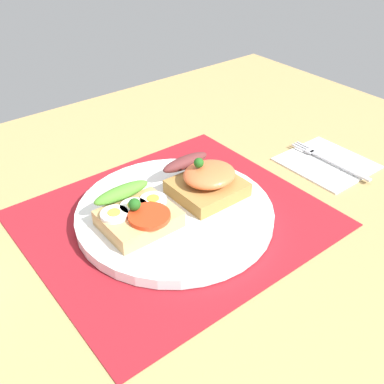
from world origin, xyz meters
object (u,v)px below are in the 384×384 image
object	(u,v)px
sandwich_salmon	(205,179)
napkin	(327,162)
plate	(175,213)
fork	(327,159)
sandwich_egg_tomato	(138,214)

from	to	relation	value
sandwich_salmon	napkin	size ratio (longest dim) A/B	0.76
plate	fork	xyz separation A→B (cm)	(28.70, -3.59, -0.29)
plate	sandwich_salmon	size ratio (longest dim) A/B	2.69
sandwich_egg_tomato	fork	xyz separation A→B (cm)	(34.43, -3.83, -2.67)
plate	fork	distance (cm)	28.92
napkin	fork	size ratio (longest dim) A/B	0.87
sandwich_salmon	fork	xyz separation A→B (cm)	(22.82, -4.33, -3.10)
napkin	fork	world-z (taller)	fork
sandwich_salmon	fork	distance (cm)	23.44
sandwich_salmon	sandwich_egg_tomato	bearing A→B (deg)	-177.55
sandwich_egg_tomato	fork	bearing A→B (deg)	-6.35
napkin	sandwich_salmon	bearing A→B (deg)	169.12
plate	sandwich_salmon	distance (cm)	6.55
sandwich_salmon	fork	size ratio (longest dim) A/B	0.66
sandwich_egg_tomato	sandwich_salmon	size ratio (longest dim) A/B	0.96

